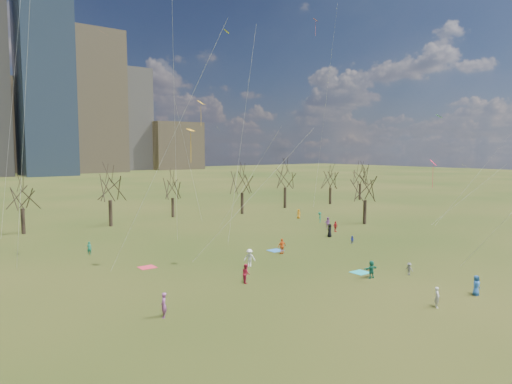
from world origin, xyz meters
TOP-DOWN VIEW (x-y plane):
  - ground at (0.00, 0.00)m, footprint 500.00×500.00m
  - bare_tree_row at (-0.09, 37.22)m, footprint 113.04×29.80m
  - blanket_teal at (3.06, -0.66)m, footprint 1.60×1.50m
  - blanket_navy at (2.58, 11.64)m, footprint 1.60×1.50m
  - blanket_crimson at (-12.57, 13.39)m, footprint 1.60×1.50m
  - person_0 at (5.21, -10.83)m, footprint 0.81×0.53m
  - person_1 at (0.04, -10.54)m, footprint 0.67×0.67m
  - person_2 at (-7.74, 3.12)m, footprint 0.92×1.02m
  - person_3 at (6.11, -3.94)m, footprint 0.50×0.79m
  - person_4 at (2.07, 9.85)m, footprint 1.08×0.58m
  - person_5 at (2.37, -2.52)m, footprint 1.58×0.68m
  - person_6 at (13.68, 13.69)m, footprint 1.03×1.03m
  - person_7 at (-17.22, -0.21)m, footprint 0.66×0.77m
  - person_8 at (12.69, 8.83)m, footprint 0.54×0.60m
  - person_9 at (-4.08, 7.62)m, footprint 1.31×1.20m
  - person_10 at (17.21, 15.98)m, footprint 0.90×0.38m
  - person_12 at (21.54, 28.61)m, footprint 0.72×0.90m
  - person_13 at (-15.47, 22.65)m, footprint 0.64×0.60m
  - person_14 at (18.36, 18.67)m, footprint 1.04×1.03m
  - person_15 at (21.57, 23.56)m, footprint 1.15×1.23m
  - kites_airborne at (1.01, 14.28)m, footprint 54.67×47.34m

SIDE VIEW (x-z plane):
  - ground at x=0.00m, z-range 0.00..0.00m
  - blanket_teal at x=3.06m, z-range 0.00..0.03m
  - blanket_navy at x=2.58m, z-range 0.00..0.03m
  - blanket_crimson at x=-12.57m, z-range 0.00..0.03m
  - person_8 at x=12.69m, z-range 0.00..1.01m
  - person_3 at x=6.11m, z-range 0.00..1.16m
  - person_13 at x=-15.47m, z-range 0.00..1.47m
  - person_10 at x=17.21m, z-range 0.00..1.54m
  - person_1 at x=0.04m, z-range 0.00..1.57m
  - person_12 at x=21.54m, z-range 0.00..1.62m
  - person_0 at x=5.21m, z-range 0.00..1.64m
  - person_5 at x=2.37m, z-range 0.00..1.65m
  - person_15 at x=21.57m, z-range 0.00..1.67m
  - person_14 at x=18.36m, z-range 0.00..1.70m
  - person_2 at x=-7.74m, z-range 0.00..1.72m
  - person_4 at x=2.07m, z-range 0.00..1.76m
  - person_9 at x=-4.08m, z-range 0.00..1.76m
  - person_7 at x=-17.22m, z-range 0.00..1.78m
  - person_6 at x=13.68m, z-range 0.00..1.80m
  - bare_tree_row at x=-0.09m, z-range 1.37..10.87m
  - kites_airborne at x=1.01m, z-range -2.55..30.59m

